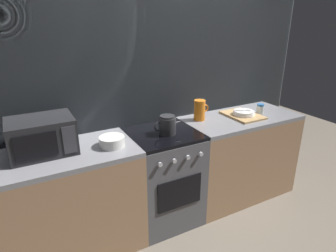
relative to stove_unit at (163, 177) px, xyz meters
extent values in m
plane|color=#6B6054|center=(0.00, 0.00, -0.45)|extent=(8.00, 8.00, 0.00)
cube|color=gray|center=(0.00, 0.33, 0.75)|extent=(3.60, 0.05, 2.40)
cube|color=#A8B2BC|center=(0.00, 0.30, 0.75)|extent=(3.58, 0.01, 2.39)
cube|color=#997251|center=(-0.90, 0.00, -0.02)|extent=(1.20, 0.60, 0.86)
cube|color=gray|center=(-0.90, 0.00, 0.43)|extent=(1.20, 0.60, 0.04)
cube|color=#4C4C51|center=(0.00, 0.00, -0.01)|extent=(0.60, 0.60, 0.87)
cube|color=black|center=(0.00, 0.00, 0.44)|extent=(0.59, 0.59, 0.03)
cube|color=black|center=(0.00, -0.30, 0.00)|extent=(0.42, 0.01, 0.28)
cylinder|color=#B7B7BC|center=(-0.19, -0.32, 0.33)|extent=(0.04, 0.02, 0.04)
cylinder|color=#B7B7BC|center=(-0.06, -0.32, 0.33)|extent=(0.04, 0.02, 0.04)
cylinder|color=#B7B7BC|center=(0.06, -0.32, 0.33)|extent=(0.04, 0.02, 0.04)
cylinder|color=#B7B7BC|center=(0.19, -0.32, 0.33)|extent=(0.04, 0.02, 0.04)
cube|color=#997251|center=(0.90, 0.00, -0.02)|extent=(1.20, 0.60, 0.86)
cube|color=gray|center=(0.90, 0.00, 0.43)|extent=(1.20, 0.60, 0.04)
cube|color=black|center=(-0.97, 0.07, 0.59)|extent=(0.46, 0.34, 0.27)
cube|color=black|center=(-1.03, -0.10, 0.59)|extent=(0.28, 0.01, 0.17)
cube|color=#333338|center=(-0.80, -0.10, 0.59)|extent=(0.09, 0.01, 0.21)
cylinder|color=#262628|center=(0.02, -0.05, 0.53)|extent=(0.15, 0.15, 0.15)
cylinder|color=#262628|center=(0.02, -0.05, 0.61)|extent=(0.13, 0.13, 0.02)
cone|color=#262628|center=(0.13, -0.05, 0.54)|extent=(0.10, 0.04, 0.05)
torus|color=#262628|center=(-0.07, -0.05, 0.53)|extent=(0.08, 0.01, 0.08)
cylinder|color=silver|center=(-0.49, -0.06, 0.49)|extent=(0.20, 0.20, 0.08)
cylinder|color=orange|center=(0.46, 0.12, 0.55)|extent=(0.11, 0.11, 0.20)
torus|color=orange|center=(0.53, 0.12, 0.56)|extent=(0.08, 0.01, 0.08)
cube|color=tan|center=(0.92, 0.01, 0.46)|extent=(0.30, 0.40, 0.02)
cylinder|color=white|center=(0.92, -0.01, 0.48)|extent=(0.22, 0.22, 0.01)
cylinder|color=white|center=(0.92, -0.01, 0.49)|extent=(0.21, 0.21, 0.01)
cylinder|color=white|center=(0.92, -0.01, 0.51)|extent=(0.21, 0.21, 0.01)
cylinder|color=silver|center=(0.94, -0.01, 0.52)|extent=(0.16, 0.07, 0.01)
cube|color=silver|center=(0.90, 0.00, 0.52)|extent=(0.16, 0.09, 0.00)
cylinder|color=silver|center=(1.13, -0.02, 0.49)|extent=(0.08, 0.08, 0.08)
cylinder|color=#2D6BAD|center=(1.13, -0.02, 0.55)|extent=(0.07, 0.07, 0.02)
camera|label=1|loc=(-1.10, -2.11, 1.42)|focal=31.12mm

